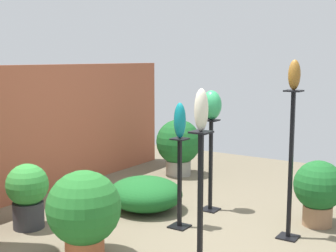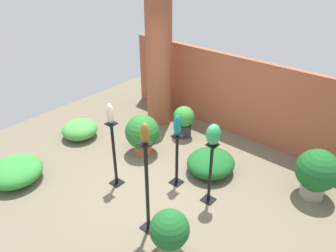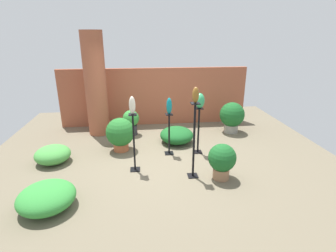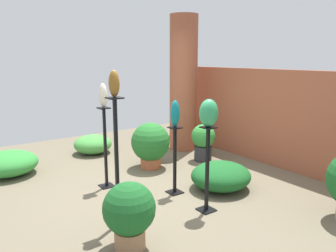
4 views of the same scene
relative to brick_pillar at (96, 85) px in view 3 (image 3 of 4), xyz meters
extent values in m
plane|color=#6B604C|center=(1.62, -1.76, -1.38)|extent=(8.00, 8.00, 0.00)
cube|color=#9E5138|center=(1.62, 0.65, -0.52)|extent=(5.60, 0.12, 1.72)
cylinder|color=#9E5138|center=(0.00, 0.00, 0.00)|extent=(0.57, 0.57, 2.76)
cube|color=black|center=(1.01, -2.26, -1.37)|extent=(0.20, 0.20, 0.01)
cube|color=black|center=(1.01, -2.26, -0.78)|extent=(0.04, 0.04, 1.21)
cube|color=black|center=(1.01, -2.26, -0.18)|extent=(0.16, 0.16, 0.02)
cube|color=black|center=(2.48, -1.57, -1.37)|extent=(0.20, 0.20, 0.01)
cube|color=black|center=(2.48, -1.57, -0.83)|extent=(0.04, 0.04, 1.09)
cube|color=black|center=(2.48, -1.57, -0.30)|extent=(0.16, 0.16, 0.02)
cube|color=black|center=(2.14, -2.64, -1.37)|extent=(0.20, 0.20, 0.01)
cube|color=black|center=(2.14, -2.64, -0.63)|extent=(0.04, 0.04, 1.50)
cube|color=black|center=(2.14, -2.64, 0.11)|extent=(0.16, 0.16, 0.02)
cube|color=black|center=(1.80, -1.56, -1.37)|extent=(0.20, 0.20, 0.01)
cube|color=black|center=(1.80, -1.56, -0.89)|extent=(0.04, 0.04, 0.97)
cube|color=black|center=(1.80, -1.56, -0.42)|extent=(0.16, 0.16, 0.01)
ellipsoid|color=beige|center=(1.01, -2.26, 0.00)|extent=(0.12, 0.11, 0.35)
ellipsoid|color=#2D9356|center=(2.48, -1.57, -0.12)|extent=(0.22, 0.24, 0.34)
ellipsoid|color=brown|center=(2.14, -2.64, 0.26)|extent=(0.12, 0.12, 0.29)
ellipsoid|color=#0F727A|center=(1.80, -1.56, -0.22)|extent=(0.12, 0.13, 0.37)
cylinder|color=#936B4C|center=(2.67, -2.78, -1.27)|extent=(0.31, 0.31, 0.22)
sphere|color=#195923|center=(2.67, -2.78, -0.93)|extent=(0.54, 0.54, 0.54)
cylinder|color=#2D2D33|center=(0.90, -0.22, -1.24)|extent=(0.33, 0.33, 0.28)
sphere|color=#338C38|center=(0.90, -0.22, -0.91)|extent=(0.45, 0.45, 0.45)
cylinder|color=gray|center=(3.72, -0.35, -1.27)|extent=(0.39, 0.39, 0.23)
sphere|color=#195923|center=(3.72, -0.35, -0.86)|extent=(0.69, 0.69, 0.69)
cylinder|color=#B25B38|center=(0.67, -1.25, -1.29)|extent=(0.36, 0.36, 0.18)
sphere|color=#236B28|center=(0.67, -1.25, -0.91)|extent=(0.68, 0.68, 0.68)
ellipsoid|color=#195923|center=(2.07, -0.91, -1.18)|extent=(0.85, 0.91, 0.39)
ellipsoid|color=#338C38|center=(-0.39, -3.36, -1.18)|extent=(0.91, 0.93, 0.40)
ellipsoid|color=#479942|center=(-0.77, -1.72, -1.19)|extent=(0.75, 0.76, 0.38)
camera|label=1|loc=(-2.30, -4.10, 0.42)|focal=50.00mm
camera|label=2|loc=(4.64, -5.11, 2.35)|focal=35.00mm
camera|label=3|loc=(1.14, -7.12, 1.30)|focal=28.00mm
camera|label=4|loc=(5.34, -4.23, 0.54)|focal=35.00mm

